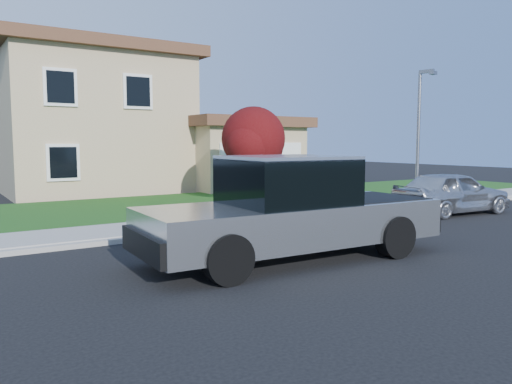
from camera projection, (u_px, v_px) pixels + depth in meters
ground at (294, 250)px, 11.13m from camera, size 80.00×80.00×0.00m
curb at (259, 226)px, 14.08m from camera, size 40.00×0.20×0.12m
sidewalk at (239, 220)px, 15.00m from camera, size 40.00×2.00×0.15m
lawn at (177, 205)px, 18.75m from camera, size 40.00×7.00×0.10m
house at (117, 127)px, 25.18m from camera, size 14.00×11.30×6.85m
pickup_truck at (292, 211)px, 10.23m from camera, size 6.58×2.64×2.13m
woman at (281, 204)px, 13.29m from camera, size 0.60×0.45×1.62m
sedan at (452, 192)px, 16.75m from camera, size 4.43×2.14×1.46m
ornamental_tree at (254, 142)px, 18.70m from camera, size 2.66×2.40×3.65m
trash_bin at (261, 202)px, 14.29m from camera, size 0.70×0.80×1.09m
street_lamp at (420, 132)px, 17.19m from camera, size 0.26×0.63×4.85m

